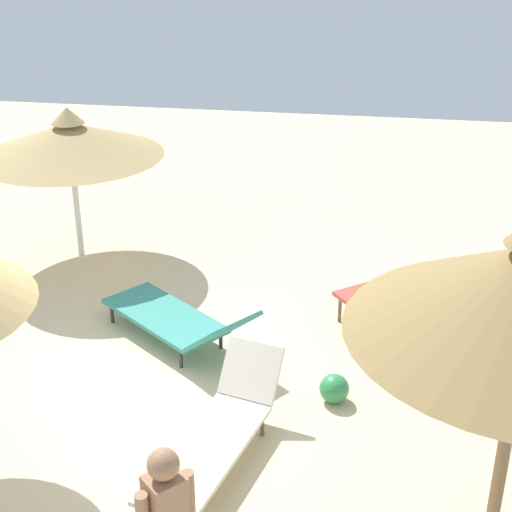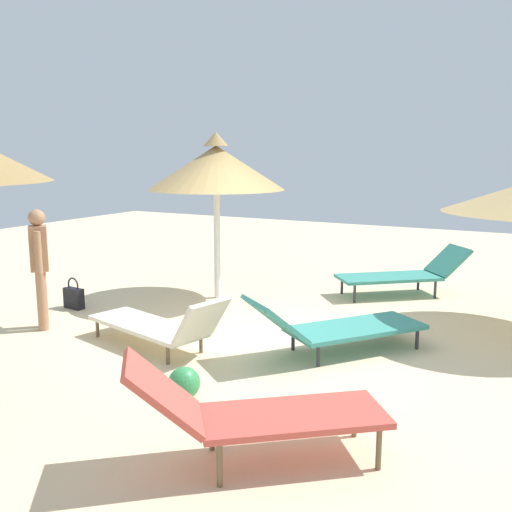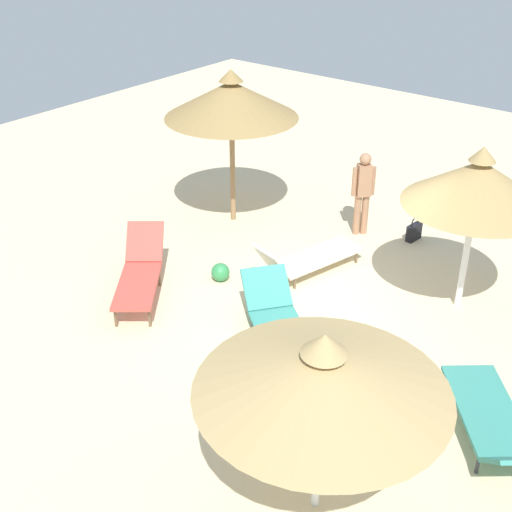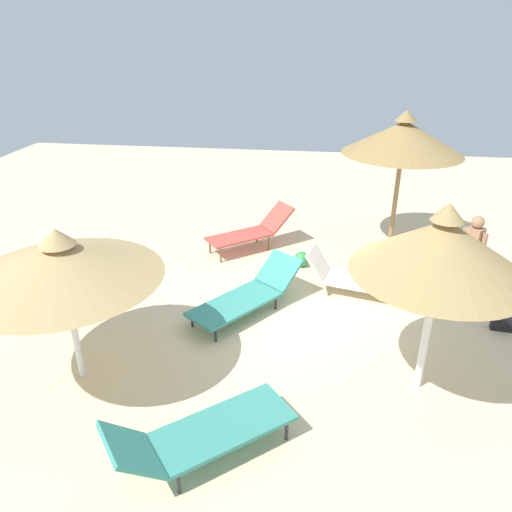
{
  "view_description": "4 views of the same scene",
  "coord_description": "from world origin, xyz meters",
  "px_view_note": "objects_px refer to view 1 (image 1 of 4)",
  "views": [
    {
      "loc": [
        6.43,
        2.14,
        4.77
      ],
      "look_at": [
        -1.03,
        0.9,
        1.24
      ],
      "focal_mm": 53.69,
      "sensor_mm": 36.0,
      "label": 1
    },
    {
      "loc": [
        -3.26,
        6.06,
        2.32
      ],
      "look_at": [
        0.1,
        -0.25,
        1.03
      ],
      "focal_mm": 39.85,
      "sensor_mm": 36.0,
      "label": 2
    },
    {
      "loc": [
        -7.53,
        -4.71,
        5.96
      ],
      "look_at": [
        -0.58,
        0.82,
        0.98
      ],
      "focal_mm": 47.65,
      "sensor_mm": 36.0,
      "label": 3
    },
    {
      "loc": [
        0.04,
        -7.02,
        4.46
      ],
      "look_at": [
        -0.95,
        0.17,
        0.98
      ],
      "focal_mm": 33.61,
      "sensor_mm": 36.0,
      "label": 4
    }
  ],
  "objects_px": {
    "lounge_chair_near_left": "(180,320)",
    "beach_ball": "(334,388)",
    "parasol_umbrella_edge": "(70,139)",
    "lounge_chair_far_left": "(405,317)",
    "lounge_chair_near_right": "(218,430)"
  },
  "relations": [
    {
      "from": "lounge_chair_near_left",
      "to": "beach_ball",
      "type": "distance_m",
      "value": 2.04
    },
    {
      "from": "parasol_umbrella_edge",
      "to": "lounge_chair_near_left",
      "type": "height_order",
      "value": "parasol_umbrella_edge"
    },
    {
      "from": "parasol_umbrella_edge",
      "to": "lounge_chair_near_left",
      "type": "distance_m",
      "value": 3.24
    },
    {
      "from": "lounge_chair_far_left",
      "to": "lounge_chair_near_right",
      "type": "distance_m",
      "value": 2.79
    },
    {
      "from": "parasol_umbrella_edge",
      "to": "lounge_chair_far_left",
      "type": "bearing_deg",
      "value": 69.11
    },
    {
      "from": "lounge_chair_near_left",
      "to": "lounge_chair_near_right",
      "type": "height_order",
      "value": "lounge_chair_near_right"
    },
    {
      "from": "parasol_umbrella_edge",
      "to": "lounge_chair_far_left",
      "type": "xyz_separation_m",
      "value": [
        1.75,
        4.59,
        -1.37
      ]
    },
    {
      "from": "parasol_umbrella_edge",
      "to": "beach_ball",
      "type": "height_order",
      "value": "parasol_umbrella_edge"
    },
    {
      "from": "lounge_chair_near_left",
      "to": "beach_ball",
      "type": "bearing_deg",
      "value": 66.15
    },
    {
      "from": "lounge_chair_near_left",
      "to": "lounge_chair_far_left",
      "type": "bearing_deg",
      "value": 96.87
    },
    {
      "from": "parasol_umbrella_edge",
      "to": "lounge_chair_near_left",
      "type": "bearing_deg",
      "value": 44.4
    },
    {
      "from": "parasol_umbrella_edge",
      "to": "lounge_chair_near_right",
      "type": "height_order",
      "value": "parasol_umbrella_edge"
    },
    {
      "from": "lounge_chair_near_right",
      "to": "beach_ball",
      "type": "relative_size",
      "value": 6.75
    },
    {
      "from": "beach_ball",
      "to": "lounge_chair_near_left",
      "type": "bearing_deg",
      "value": -113.85
    },
    {
      "from": "lounge_chair_near_left",
      "to": "beach_ball",
      "type": "relative_size",
      "value": 6.88
    }
  ]
}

